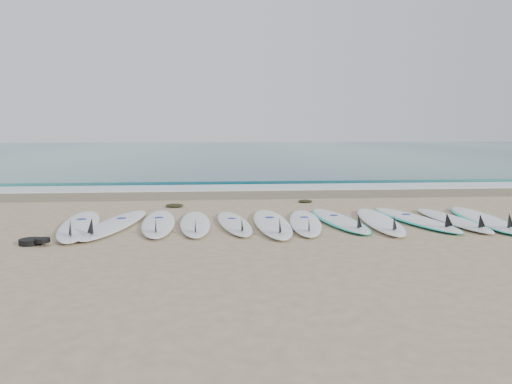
{
  "coord_description": "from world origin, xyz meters",
  "views": [
    {
      "loc": [
        -1.29,
        -8.28,
        1.6
      ],
      "look_at": [
        -0.42,
        1.43,
        0.4
      ],
      "focal_mm": 35.0,
      "sensor_mm": 36.0,
      "label": 1
    }
  ],
  "objects": [
    {
      "name": "ground",
      "position": [
        0.0,
        0.0,
        0.0
      ],
      "size": [
        120.0,
        120.0,
        0.0
      ],
      "primitive_type": "plane",
      "color": "tan"
    },
    {
      "name": "ocean",
      "position": [
        0.0,
        32.5,
        0.01
      ],
      "size": [
        120.0,
        55.0,
        0.03
      ],
      "primitive_type": "cube",
      "color": "#226164",
      "rests_on": "ground"
    },
    {
      "name": "wet_sand_band",
      "position": [
        0.0,
        4.1,
        0.01
      ],
      "size": [
        120.0,
        1.8,
        0.01
      ],
      "primitive_type": "cube",
      "color": "#71644B",
      "rests_on": "ground"
    },
    {
      "name": "foam_band",
      "position": [
        0.0,
        5.5,
        0.02
      ],
      "size": [
        120.0,
        1.4,
        0.04
      ],
      "primitive_type": "cube",
      "color": "silver",
      "rests_on": "ground"
    },
    {
      "name": "wave_crest",
      "position": [
        0.0,
        7.0,
        0.05
      ],
      "size": [
        120.0,
        1.0,
        0.1
      ],
      "primitive_type": "cube",
      "color": "#226164",
      "rests_on": "ground"
    },
    {
      "name": "surfboard_0",
      "position": [
        -3.47,
        -0.0,
        0.06
      ],
      "size": [
        0.97,
        2.92,
        0.37
      ],
      "rotation": [
        0.0,
        0.0,
        0.13
      ],
      "color": "white",
      "rests_on": "ground"
    },
    {
      "name": "surfboard_1",
      "position": [
        -2.92,
        0.06,
        0.06
      ],
      "size": [
        1.03,
        2.84,
        0.36
      ],
      "rotation": [
        0.0,
        0.0,
        -0.17
      ],
      "color": "silver",
      "rests_on": "ground"
    },
    {
      "name": "surfboard_2",
      "position": [
        -2.2,
        0.12,
        0.06
      ],
      "size": [
        0.71,
        2.65,
        0.34
      ],
      "rotation": [
        0.0,
        0.0,
        0.06
      ],
      "color": "white",
      "rests_on": "ground"
    },
    {
      "name": "surfboard_3",
      "position": [
        -1.58,
        0.04,
        0.05
      ],
      "size": [
        0.59,
        2.45,
        0.31
      ],
      "rotation": [
        0.0,
        0.0,
        0.04
      ],
      "color": "white",
      "rests_on": "ground"
    },
    {
      "name": "surfboard_4",
      "position": [
        -0.92,
        0.01,
        0.05
      ],
      "size": [
        0.73,
        2.38,
        0.3
      ],
      "rotation": [
        0.0,
        0.0,
        0.1
      ],
      "color": "white",
      "rests_on": "ground"
    },
    {
      "name": "surfboard_5",
      "position": [
        -0.29,
        -0.09,
        0.06
      ],
      "size": [
        0.58,
        2.77,
        0.35
      ],
      "rotation": [
        0.0,
        0.0,
        0.0
      ],
      "color": "white",
      "rests_on": "ground"
    },
    {
      "name": "surfboard_6",
      "position": [
        0.29,
        -0.03,
        0.06
      ],
      "size": [
        0.84,
        2.57,
        0.32
      ],
      "rotation": [
        0.0,
        0.0,
        -0.13
      ],
      "color": "white",
      "rests_on": "ground"
    },
    {
      "name": "surfboard_7",
      "position": [
        0.93,
        0.15,
        0.05
      ],
      "size": [
        0.85,
        2.58,
        0.32
      ],
      "rotation": [
        0.0,
        0.0,
        0.1
      ],
      "color": "white",
      "rests_on": "ground"
    },
    {
      "name": "surfboard_8",
      "position": [
        1.59,
        -0.05,
        0.06
      ],
      "size": [
        0.82,
        2.73,
        0.34
      ],
      "rotation": [
        0.0,
        0.0,
        -0.1
      ],
      "color": "white",
      "rests_on": "ground"
    },
    {
      "name": "surfboard_9",
      "position": [
        2.28,
        0.11,
        0.05
      ],
      "size": [
        1.06,
        2.71,
        0.34
      ],
      "rotation": [
        0.0,
        0.0,
        0.16
      ],
      "color": "white",
      "rests_on": "ground"
    },
    {
      "name": "surfboard_10",
      "position": [
        2.91,
        -0.03,
        0.06
      ],
      "size": [
        0.6,
        2.51,
        0.32
      ],
      "rotation": [
        0.0,
        0.0,
        0.03
      ],
      "color": "white",
      "rests_on": "ground"
    },
    {
      "name": "surfboard_11",
      "position": [
        3.49,
        -0.01,
        0.05
      ],
      "size": [
        1.02,
        2.82,
        0.35
      ],
      "rotation": [
        0.0,
        0.0,
        -0.13
      ],
      "color": "white",
      "rests_on": "ground"
    },
    {
      "name": "seaweed_near",
      "position": [
        -2.08,
        2.21,
        0.04
      ],
      "size": [
        0.38,
        0.29,
        0.07
      ],
      "primitive_type": "ellipsoid",
      "color": "black",
      "rests_on": "ground"
    },
    {
      "name": "seaweed_far",
      "position": [
        0.79,
        2.64,
        0.03
      ],
      "size": [
        0.32,
        0.25,
        0.06
      ],
      "primitive_type": "ellipsoid",
      "color": "black",
      "rests_on": "ground"
    },
    {
      "name": "leash_coil",
      "position": [
        -3.81,
        -1.13,
        0.05
      ],
      "size": [
        0.46,
        0.36,
        0.11
      ],
      "color": "black",
      "rests_on": "ground"
    }
  ]
}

